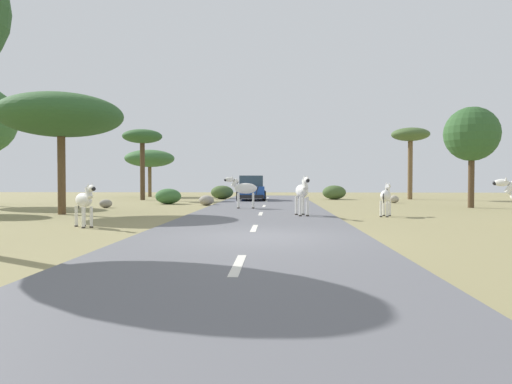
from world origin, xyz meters
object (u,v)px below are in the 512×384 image
Objects in this scene: bush_3 at (334,192)px; rock_2 at (394,199)px; tree_3 at (410,137)px; tree_7 at (142,138)px; bush_1 at (168,196)px; zebra_4 at (244,189)px; zebra_0 at (302,192)px; rock_1 at (106,204)px; bush_4 at (222,192)px; rock_0 at (206,200)px; zebra_3 at (386,196)px; tree_6 at (472,134)px; zebra_1 at (84,201)px; tree_2 at (61,116)px; car_0 at (251,189)px; tree_5 at (150,159)px.

rock_2 is (3.12, -5.60, -0.29)m from bush_3.
tree_3 reaches higher than tree_7.
zebra_4 is at bearing -45.44° from bush_1.
rock_1 is at bearing -40.16° from zebra_0.
bush_4 reaches higher than rock_0.
rock_2 is (11.61, 3.38, -0.05)m from rock_0.
bush_1 is at bearing -145.99° from bush_3.
zebra_3 is 0.26× the size of tree_6.
bush_1 is at bearing 149.71° from rock_0.
rock_1 is at bearing -160.15° from rock_2.
zebra_1 is 11.43m from zebra_3.
bush_3 is (3.41, 17.42, -0.47)m from zebra_0.
zebra_3 is at bearing -105.41° from rock_2.
zebra_0 is 0.95× the size of bush_3.
zebra_3 reaches higher than bush_3.
zebra_1 is 24.22m from bush_3.
tree_2 is at bearing -160.02° from zebra_3.
car_0 is 0.81× the size of tree_3.
zebra_0 is 0.97× the size of zebra_4.
zebra_0 reaches higher than zebra_3.
rock_0 is at bearing -140.19° from zebra_1.
tree_2 reaches higher than bush_4.
tree_5 is at bearing -71.66° from zebra_0.
zebra_1 is 2.14× the size of rock_2.
tree_2 is at bearing 59.14° from car_0.
zebra_0 is 0.33× the size of tree_2.
tree_6 reaches higher than bush_3.
rock_1 is at bearing -111.98° from bush_4.
bush_3 is (-5.82, -0.38, -4.26)m from tree_3.
tree_6 reaches higher than bush_1.
zebra_3 reaches higher than rock_1.
car_0 is at bearing 161.90° from rock_2.
tree_7 is (-0.68, 14.66, 0.34)m from tree_2.
bush_3 is at bearing 119.09° from rock_2.
tree_3 reaches higher than zebra_1.
tree_3 is 3.13× the size of bush_4.
zebra_0 is at bearing 97.95° from car_0.
tree_3 is at bearing -127.49° from zebra_0.
tree_6 reaches higher than zebra_3.
zebra_1 is 10.77m from rock_1.
tree_2 is (-7.55, -3.85, 3.18)m from zebra_4.
zebra_1 is 2.06× the size of rock_1.
zebra_1 is 13.05m from rock_0.
tree_2 reaches higher than bush_3.
tree_5 is at bearing 143.60° from tree_6.
bush_4 is (5.66, 2.13, -4.03)m from tree_7.
tree_5 is at bearing 145.78° from bush_4.
tree_2 is 17.89m from bush_4.
car_0 is at bearing 45.38° from bush_1.
tree_5 is at bearing -120.93° from zebra_1.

